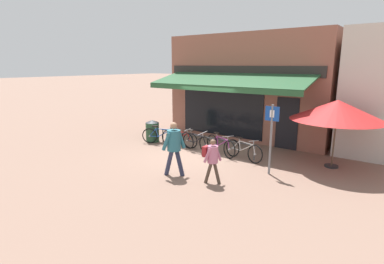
# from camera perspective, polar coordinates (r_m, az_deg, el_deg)

# --- Properties ---
(ground_plane) EXTENTS (160.00, 160.00, 0.00)m
(ground_plane) POSITION_cam_1_polar(r_m,az_deg,el_deg) (11.51, -0.38, -4.31)
(ground_plane) COLOR #846656
(shop_front) EXTENTS (7.60, 4.95, 4.73)m
(shop_front) POSITION_cam_1_polar(r_m,az_deg,el_deg) (14.70, 11.50, 8.53)
(shop_front) COLOR #8E5647
(shop_front) RESTS_ON ground_plane
(bike_rack_rail) EXTENTS (4.53, 0.04, 0.57)m
(bike_rack_rail) POSITION_cam_1_polar(r_m,az_deg,el_deg) (12.00, 2.25, -1.19)
(bike_rack_rail) COLOR #47494F
(bike_rack_rail) RESTS_ON ground_plane
(bicycle_blue) EXTENTS (1.63, 0.84, 0.83)m
(bicycle_blue) POSITION_cam_1_polar(r_m,az_deg,el_deg) (12.97, -5.83, -0.73)
(bicycle_blue) COLOR black
(bicycle_blue) RESTS_ON ground_plane
(bicycle_red) EXTENTS (1.71, 0.52, 0.81)m
(bicycle_red) POSITION_cam_1_polar(r_m,az_deg,el_deg) (12.48, -2.48, -1.24)
(bicycle_red) COLOR black
(bicycle_red) RESTS_ON ground_plane
(bicycle_black) EXTENTS (1.79, 0.65, 0.89)m
(bicycle_black) POSITION_cam_1_polar(r_m,az_deg,el_deg) (11.79, 0.83, -1.94)
(bicycle_black) COLOR black
(bicycle_black) RESTS_ON ground_plane
(bicycle_purple) EXTENTS (1.68, 0.75, 0.83)m
(bicycle_purple) POSITION_cam_1_polar(r_m,az_deg,el_deg) (11.43, 5.42, -2.55)
(bicycle_purple) COLOR black
(bicycle_purple) RESTS_ON ground_plane
(bicycle_silver) EXTENTS (1.68, 0.55, 0.81)m
(bicycle_silver) POSITION_cam_1_polar(r_m,az_deg,el_deg) (10.96, 9.77, -3.43)
(bicycle_silver) COLOR black
(bicycle_silver) RESTS_ON ground_plane
(pedestrian_adult) EXTENTS (0.59, 0.68, 1.70)m
(pedestrian_adult) POSITION_cam_1_polar(r_m,az_deg,el_deg) (9.13, -3.46, -2.25)
(pedestrian_adult) COLOR #282D47
(pedestrian_adult) RESTS_ON ground_plane
(pedestrian_child) EXTENTS (0.52, 0.50, 1.33)m
(pedestrian_child) POSITION_cam_1_polar(r_m,az_deg,el_deg) (8.59, 3.80, -4.61)
(pedestrian_child) COLOR #47382D
(pedestrian_child) RESTS_ON ground_plane
(litter_bin) EXTENTS (0.60, 0.60, 0.98)m
(litter_bin) POSITION_cam_1_polar(r_m,az_deg,el_deg) (13.44, -7.55, 0.23)
(litter_bin) COLOR #23472D
(litter_bin) RESTS_ON ground_plane
(parking_sign) EXTENTS (0.44, 0.07, 2.20)m
(parking_sign) POSITION_cam_1_polar(r_m,az_deg,el_deg) (9.45, 14.85, 0.00)
(parking_sign) COLOR slate
(parking_sign) RESTS_ON ground_plane
(cafe_parasol) EXTENTS (2.94, 2.94, 2.27)m
(cafe_parasol) POSITION_cam_1_polar(r_m,az_deg,el_deg) (10.76, 25.94, 3.77)
(cafe_parasol) COLOR #4C3D2D
(cafe_parasol) RESTS_ON ground_plane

